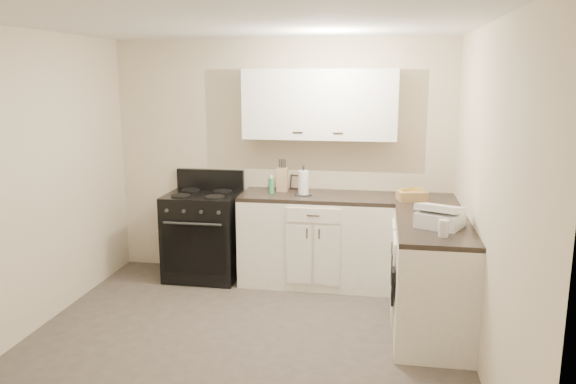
% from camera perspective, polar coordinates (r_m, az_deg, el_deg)
% --- Properties ---
extents(floor, '(3.60, 3.60, 0.00)m').
position_cam_1_polar(floor, '(4.68, -4.71, -15.28)').
color(floor, '#473F38').
rests_on(floor, ground).
extents(ceiling, '(3.60, 3.60, 0.00)m').
position_cam_1_polar(ceiling, '(4.19, -5.30, 16.85)').
color(ceiling, white).
rests_on(ceiling, wall_back).
extents(wall_back, '(3.60, 0.00, 3.60)m').
position_cam_1_polar(wall_back, '(6.00, -0.71, 3.36)').
color(wall_back, beige).
rests_on(wall_back, ground).
extents(wall_right, '(0.00, 3.60, 3.60)m').
position_cam_1_polar(wall_right, '(4.20, 19.55, -0.95)').
color(wall_right, beige).
rests_on(wall_right, ground).
extents(wall_left, '(0.00, 3.60, 3.60)m').
position_cam_1_polar(wall_left, '(5.02, -25.31, 0.58)').
color(wall_left, beige).
rests_on(wall_left, ground).
extents(wall_front, '(3.60, 0.00, 3.60)m').
position_cam_1_polar(wall_front, '(2.62, -14.91, -8.12)').
color(wall_front, beige).
rests_on(wall_front, ground).
extents(base_cabinets_back, '(1.55, 0.60, 0.90)m').
position_cam_1_polar(base_cabinets_back, '(5.82, 2.93, -4.99)').
color(base_cabinets_back, white).
rests_on(base_cabinets_back, floor).
extents(base_cabinets_right, '(0.60, 1.90, 0.90)m').
position_cam_1_polar(base_cabinets_right, '(5.19, 14.06, -7.45)').
color(base_cabinets_right, white).
rests_on(base_cabinets_right, floor).
extents(countertop_back, '(1.55, 0.60, 0.04)m').
position_cam_1_polar(countertop_back, '(5.70, 2.98, -0.46)').
color(countertop_back, black).
rests_on(countertop_back, base_cabinets_back).
extents(countertop_right, '(0.60, 1.90, 0.04)m').
position_cam_1_polar(countertop_right, '(5.05, 14.32, -2.41)').
color(countertop_right, black).
rests_on(countertop_right, base_cabinets_right).
extents(upper_cabinets, '(1.55, 0.30, 0.70)m').
position_cam_1_polar(upper_cabinets, '(5.73, 3.25, 8.88)').
color(upper_cabinets, white).
rests_on(upper_cabinets, wall_back).
extents(stove, '(0.75, 0.64, 0.90)m').
position_cam_1_polar(stove, '(6.04, -8.57, -4.38)').
color(stove, black).
rests_on(stove, floor).
extents(knife_block, '(0.11, 0.10, 0.25)m').
position_cam_1_polar(knife_block, '(5.84, -0.59, 1.27)').
color(knife_block, tan).
rests_on(knife_block, countertop_back).
extents(paper_towel, '(0.12, 0.12, 0.25)m').
position_cam_1_polar(paper_towel, '(5.65, 1.58, 0.93)').
color(paper_towel, white).
rests_on(paper_towel, countertop_back).
extents(soap_bottle, '(0.06, 0.06, 0.16)m').
position_cam_1_polar(soap_bottle, '(5.71, -1.70, 0.62)').
color(soap_bottle, '#399559').
rests_on(soap_bottle, countertop_back).
extents(picture_frame, '(0.13, 0.08, 0.15)m').
position_cam_1_polar(picture_frame, '(5.97, 0.78, 1.04)').
color(picture_frame, black).
rests_on(picture_frame, countertop_back).
extents(wicker_basket, '(0.31, 0.24, 0.09)m').
position_cam_1_polar(wicker_basket, '(5.55, 12.48, -0.37)').
color(wicker_basket, tan).
rests_on(wicker_basket, countertop_right).
extents(countertop_grill, '(0.43, 0.42, 0.12)m').
position_cam_1_polar(countertop_grill, '(4.64, 15.19, -2.70)').
color(countertop_grill, white).
rests_on(countertop_grill, countertop_right).
extents(glass_jar, '(0.08, 0.08, 0.13)m').
position_cam_1_polar(glass_jar, '(4.36, 15.52, -3.57)').
color(glass_jar, silver).
rests_on(glass_jar, countertop_right).
extents(oven_mitt_near, '(0.02, 0.16, 0.28)m').
position_cam_1_polar(oven_mitt_near, '(4.59, 10.59, -9.38)').
color(oven_mitt_near, black).
rests_on(oven_mitt_near, base_cabinets_right).
extents(oven_mitt_far, '(0.02, 0.15, 0.26)m').
position_cam_1_polar(oven_mitt_far, '(4.88, 10.55, -7.62)').
color(oven_mitt_far, black).
rests_on(oven_mitt_far, base_cabinets_right).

